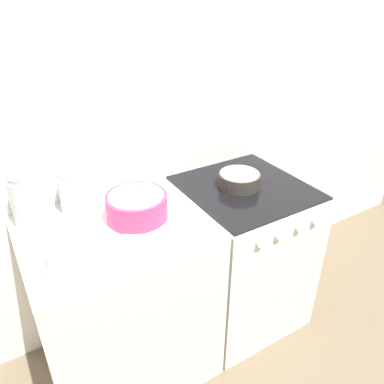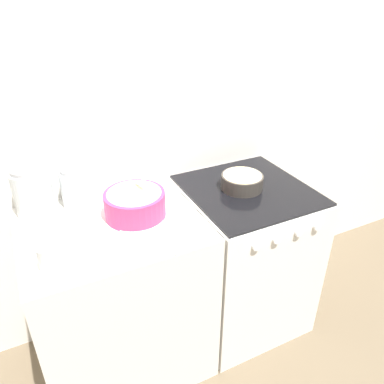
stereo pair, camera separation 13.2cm
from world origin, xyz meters
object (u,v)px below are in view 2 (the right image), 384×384
object	(u,v)px
baking_pan	(242,181)
storage_jar_middle	(81,189)
storage_jar_left	(34,195)
tin_can	(49,258)
mixing_bowl	(135,203)
stove	(242,256)

from	to	relation	value
baking_pan	storage_jar_middle	bearing A→B (deg)	165.47
baking_pan	storage_jar_left	bearing A→B (deg)	168.42
baking_pan	storage_jar_middle	xyz separation A→B (m)	(-0.78, 0.20, 0.05)
storage_jar_middle	tin_can	distance (m)	0.47
mixing_bowl	stove	bearing A→B (deg)	-1.52
stove	tin_can	distance (m)	1.15
stove	baking_pan	distance (m)	0.49
stove	storage_jar_left	xyz separation A→B (m)	(-1.01, 0.22, 0.55)
storage_jar_middle	stove	bearing A→B (deg)	-15.56
storage_jar_left	baking_pan	bearing A→B (deg)	-11.58
storage_jar_left	tin_can	distance (m)	0.42
storage_jar_left	mixing_bowl	bearing A→B (deg)	-27.18
stove	storage_jar_left	bearing A→B (deg)	167.51
storage_jar_left	storage_jar_middle	size ratio (longest dim) A/B	1.20
mixing_bowl	storage_jar_left	bearing A→B (deg)	152.82
mixing_bowl	tin_can	world-z (taller)	mixing_bowl
tin_can	mixing_bowl	bearing A→B (deg)	27.63
stove	mixing_bowl	world-z (taller)	mixing_bowl
baking_pan	storage_jar_middle	size ratio (longest dim) A/B	1.08
stove	storage_jar_middle	world-z (taller)	storage_jar_middle
storage_jar_left	tin_can	bearing A→B (deg)	-90.03
storage_jar_left	storage_jar_middle	xyz separation A→B (m)	(0.21, 0.00, -0.02)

